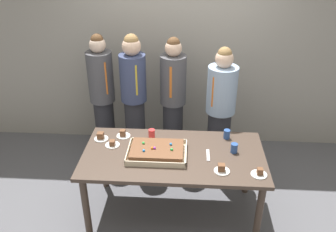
# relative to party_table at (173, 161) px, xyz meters

# --- Properties ---
(ground_plane) EXTENTS (12.00, 12.00, 0.00)m
(ground_plane) POSITION_rel_party_table_xyz_m (0.00, 0.00, -0.68)
(ground_plane) COLOR #5B5B60
(interior_back_panel) EXTENTS (8.00, 0.12, 3.00)m
(interior_back_panel) POSITION_rel_party_table_xyz_m (0.00, 1.60, 0.82)
(interior_back_panel) COLOR #9E998E
(interior_back_panel) RESTS_ON ground_plane
(party_table) EXTENTS (1.84, 0.94, 0.77)m
(party_table) POSITION_rel_party_table_xyz_m (0.00, 0.00, 0.00)
(party_table) COLOR #47382D
(party_table) RESTS_ON ground_plane
(sheet_cake) EXTENTS (0.59, 0.43, 0.11)m
(sheet_cake) POSITION_rel_party_table_xyz_m (-0.16, -0.03, 0.13)
(sheet_cake) COLOR beige
(sheet_cake) RESTS_ON party_table
(plated_slice_near_left) EXTENTS (0.15, 0.15, 0.08)m
(plated_slice_near_left) POSITION_rel_party_table_xyz_m (-0.57, 0.30, 0.11)
(plated_slice_near_left) COLOR white
(plated_slice_near_left) RESTS_ON party_table
(plated_slice_near_right) EXTENTS (0.15, 0.15, 0.07)m
(plated_slice_near_right) POSITION_rel_party_table_xyz_m (0.81, -0.29, 0.11)
(plated_slice_near_right) COLOR white
(plated_slice_near_right) RESTS_ON party_table
(plated_slice_far_left) EXTENTS (0.15, 0.15, 0.08)m
(plated_slice_far_left) POSITION_rel_party_table_xyz_m (0.46, -0.26, 0.11)
(plated_slice_far_left) COLOR white
(plated_slice_far_left) RESTS_ON party_table
(plated_slice_far_right) EXTENTS (0.15, 0.15, 0.08)m
(plated_slice_far_right) POSITION_rel_party_table_xyz_m (-0.79, 0.23, 0.11)
(plated_slice_far_right) COLOR white
(plated_slice_far_right) RESTS_ON party_table
(plated_slice_center_front) EXTENTS (0.15, 0.15, 0.06)m
(plated_slice_center_front) POSITION_rel_party_table_xyz_m (-0.65, 0.11, 0.11)
(plated_slice_center_front) COLOR white
(plated_slice_center_front) RESTS_ON party_table
(drink_cup_nearest) EXTENTS (0.07, 0.07, 0.10)m
(drink_cup_nearest) POSITION_rel_party_table_xyz_m (0.61, 0.07, 0.14)
(drink_cup_nearest) COLOR #2D5199
(drink_cup_nearest) RESTS_ON party_table
(drink_cup_middle) EXTENTS (0.07, 0.07, 0.10)m
(drink_cup_middle) POSITION_rel_party_table_xyz_m (-0.25, 0.29, 0.14)
(drink_cup_middle) COLOR red
(drink_cup_middle) RESTS_ON party_table
(drink_cup_far_end) EXTENTS (0.07, 0.07, 0.10)m
(drink_cup_far_end) POSITION_rel_party_table_xyz_m (0.56, 0.33, 0.14)
(drink_cup_far_end) COLOR #2D5199
(drink_cup_far_end) RESTS_ON party_table
(cake_server_utensil) EXTENTS (0.03, 0.20, 0.01)m
(cake_server_utensil) POSITION_rel_party_table_xyz_m (0.35, -0.01, 0.09)
(cake_server_utensil) COLOR silver
(cake_server_utensil) RESTS_ON party_table
(person_serving_front) EXTENTS (0.32, 0.32, 1.68)m
(person_serving_front) POSITION_rel_party_table_xyz_m (-0.06, 1.01, 0.19)
(person_serving_front) COLOR #28282D
(person_serving_front) RESTS_ON ground_plane
(person_green_shirt_behind) EXTENTS (0.35, 0.35, 1.63)m
(person_green_shirt_behind) POSITION_rel_party_table_xyz_m (0.52, 0.83, 0.16)
(person_green_shirt_behind) COLOR #28282D
(person_green_shirt_behind) RESTS_ON ground_plane
(person_striped_tie_right) EXTENTS (0.32, 0.32, 1.69)m
(person_striped_tie_right) POSITION_rel_party_table_xyz_m (-0.96, 1.06, 0.20)
(person_striped_tie_right) COLOR #28282D
(person_striped_tie_right) RESTS_ON ground_plane
(person_left_edge_reaching) EXTENTS (0.31, 0.31, 1.73)m
(person_left_edge_reaching) POSITION_rel_party_table_xyz_m (-0.53, 0.93, 0.24)
(person_left_edge_reaching) COLOR #28282D
(person_left_edge_reaching) RESTS_ON ground_plane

